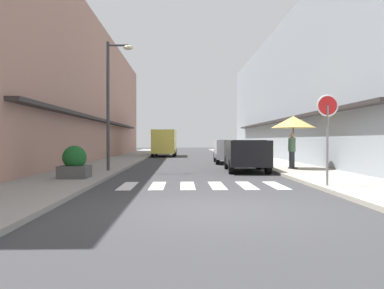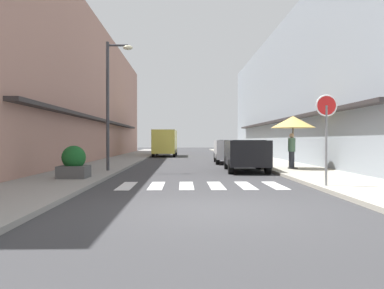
{
  "view_description": "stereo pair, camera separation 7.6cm",
  "coord_description": "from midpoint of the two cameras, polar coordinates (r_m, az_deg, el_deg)",
  "views": [
    {
      "loc": [
        -0.66,
        -8.05,
        1.47
      ],
      "look_at": [
        -0.06,
        14.29,
        1.21
      ],
      "focal_mm": 35.91,
      "sensor_mm": 36.0,
      "label": 1
    },
    {
      "loc": [
        -0.59,
        -8.05,
        1.47
      ],
      "look_at": [
        -0.06,
        14.29,
        1.21
      ],
      "focal_mm": 35.91,
      "sensor_mm": 36.0,
      "label": 2
    }
  ],
  "objects": [
    {
      "name": "delivery_van",
      "position": [
        34.55,
        -3.96,
        0.57
      ],
      "size": [
        2.1,
        5.44,
        2.37
      ],
      "color": "#D8CC4C",
      "rests_on": "ground_plane"
    },
    {
      "name": "parked_car_near",
      "position": [
        18.04,
        8.1,
        -1.07
      ],
      "size": [
        1.98,
        4.33,
        1.47
      ],
      "color": "black",
      "rests_on": "ground_plane"
    },
    {
      "name": "sidewalk_right",
      "position": [
        26.56,
        10.58,
        -2.38
      ],
      "size": [
        2.95,
        62.64,
        0.12
      ],
      "primitive_type": "cube",
      "color": "#ADA899",
      "rests_on": "ground_plane"
    },
    {
      "name": "cafe_umbrella",
      "position": [
        18.67,
        14.89,
        3.2
      ],
      "size": [
        2.05,
        2.05,
        2.47
      ],
      "color": "#262626",
      "rests_on": "sidewalk_right"
    },
    {
      "name": "sidewalk_left",
      "position": [
        26.33,
        -10.63,
        -2.41
      ],
      "size": [
        2.95,
        62.64,
        0.12
      ],
      "primitive_type": "cube",
      "color": "gray",
      "rests_on": "ground_plane"
    },
    {
      "name": "planter_corner",
      "position": [
        14.3,
        -17.0,
        -2.71
      ],
      "size": [
        1.01,
        1.01,
        1.15
      ],
      "color": "#4C4C4C",
      "rests_on": "sidewalk_left"
    },
    {
      "name": "crosswalk",
      "position": [
        12.35,
        1.56,
        -6.13
      ],
      "size": [
        5.2,
        2.2,
        0.01
      ],
      "color": "silver",
      "rests_on": "ground_plane"
    },
    {
      "name": "parked_car_mid",
      "position": [
        24.37,
        5.63,
        -0.61
      ],
      "size": [
        1.96,
        4.53,
        1.47
      ],
      "color": "silver",
      "rests_on": "ground_plane"
    },
    {
      "name": "ground_plane",
      "position": [
        25.99,
        0.02,
        -2.57
      ],
      "size": [
        98.43,
        98.43,
        0.0
      ],
      "primitive_type": "plane",
      "color": "#38383A"
    },
    {
      "name": "round_street_sign",
      "position": [
        12.04,
        19.5,
        4.03
      ],
      "size": [
        0.65,
        0.07,
        2.69
      ],
      "color": "slate",
      "rests_on": "sidewalk_right"
    },
    {
      "name": "street_lamp",
      "position": [
        17.47,
        -11.71,
        7.57
      ],
      "size": [
        1.19,
        0.28,
        5.69
      ],
      "color": "#38383D",
      "rests_on": "sidewalk_left"
    },
    {
      "name": "pedestrian_walking_near",
      "position": [
        18.64,
        14.7,
        -0.8
      ],
      "size": [
        0.34,
        0.34,
        1.67
      ],
      "rotation": [
        0.0,
        0.0,
        6.22
      ],
      "color": "#282B33",
      "rests_on": "sidewalk_right"
    },
    {
      "name": "building_row_left",
      "position": [
        28.6,
        -18.19,
        7.43
      ],
      "size": [
        5.5,
        42.27,
        9.71
      ],
      "color": "#A87A6B",
      "rests_on": "ground_plane"
    },
    {
      "name": "building_row_right",
      "position": [
        28.98,
        17.85,
        7.41
      ],
      "size": [
        5.5,
        42.27,
        9.77
      ],
      "color": "#939EA8",
      "rests_on": "ground_plane"
    }
  ]
}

